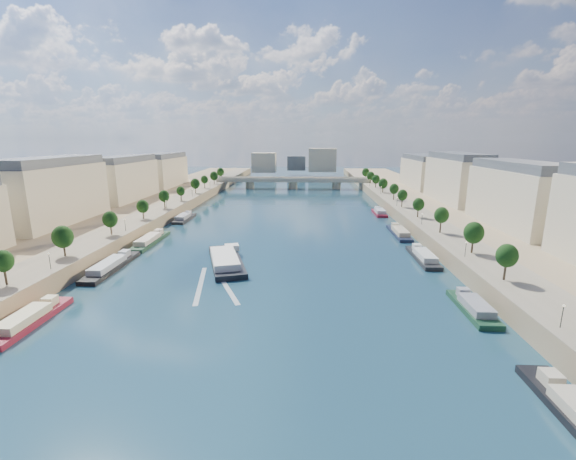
# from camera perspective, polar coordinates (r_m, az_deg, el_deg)

# --- Properties ---
(ground) EXTENTS (700.00, 700.00, 0.00)m
(ground) POSITION_cam_1_polar(r_m,az_deg,el_deg) (160.62, -0.79, 0.41)
(ground) COLOR #0B2232
(ground) RESTS_ON ground
(quay_left) EXTENTS (44.00, 520.00, 5.00)m
(quay_left) POSITION_cam_1_polar(r_m,az_deg,el_deg) (179.33, -24.43, 1.39)
(quay_left) COLOR #9E8460
(quay_left) RESTS_ON ground
(quay_right) EXTENTS (44.00, 520.00, 5.00)m
(quay_right) POSITION_cam_1_polar(r_m,az_deg,el_deg) (171.63, 23.97, 0.94)
(quay_right) COLOR #9E8460
(quay_right) RESTS_ON ground
(pave_left) EXTENTS (14.00, 520.00, 0.10)m
(pave_left) POSITION_cam_1_polar(r_m,az_deg,el_deg) (172.56, -20.06, 2.22)
(pave_left) COLOR gray
(pave_left) RESTS_ON quay_left
(pave_right) EXTENTS (14.00, 520.00, 0.10)m
(pave_right) POSITION_cam_1_polar(r_m,az_deg,el_deg) (166.25, 19.23, 1.88)
(pave_right) COLOR gray
(pave_right) RESTS_ON quay_right
(trees_left) EXTENTS (4.80, 268.80, 8.26)m
(trees_left) POSITION_cam_1_polar(r_m,az_deg,el_deg) (172.73, -19.34, 4.12)
(trees_left) COLOR #382B1E
(trees_left) RESTS_ON ground
(trees_right) EXTENTS (4.80, 268.80, 8.26)m
(trees_right) POSITION_cam_1_polar(r_m,az_deg,el_deg) (174.27, 17.82, 4.31)
(trees_right) COLOR #382B1E
(trees_right) RESTS_ON ground
(lamps_left) EXTENTS (0.36, 200.36, 4.28)m
(lamps_left) POSITION_cam_1_polar(r_m,az_deg,el_deg) (161.29, -20.00, 2.48)
(lamps_left) COLOR black
(lamps_left) RESTS_ON ground
(lamps_right) EXTENTS (0.36, 200.36, 4.28)m
(lamps_right) POSITION_cam_1_polar(r_m,az_deg,el_deg) (169.28, 17.37, 3.16)
(lamps_right) COLOR black
(lamps_right) RESTS_ON ground
(buildings_left) EXTENTS (16.00, 226.00, 23.20)m
(buildings_left) POSITION_cam_1_polar(r_m,az_deg,el_deg) (193.89, -26.69, 6.17)
(buildings_left) COLOR beige
(buildings_left) RESTS_ON ground
(buildings_right) EXTENTS (16.00, 226.00, 23.20)m
(buildings_right) POSITION_cam_1_polar(r_m,az_deg,el_deg) (185.48, 26.82, 5.89)
(buildings_right) COLOR beige
(buildings_right) RESTS_ON ground
(skyline) EXTENTS (79.00, 42.00, 22.00)m
(skyline) POSITION_cam_1_polar(r_m,az_deg,el_deg) (376.41, 1.70, 10.14)
(skyline) COLOR beige
(skyline) RESTS_ON ground
(bridge) EXTENTS (112.00, 12.00, 8.15)m
(bridge) POSITION_cam_1_polar(r_m,az_deg,el_deg) (285.71, 0.73, 7.18)
(bridge) COLOR #C1B79E
(bridge) RESTS_ON ground
(tour_barge) EXTENTS (16.90, 31.05, 4.05)m
(tour_barge) POSITION_cam_1_polar(r_m,az_deg,el_deg) (115.12, -9.18, -4.45)
(tour_barge) COLOR black
(tour_barge) RESTS_ON ground
(wake) EXTENTS (15.10, 25.81, 0.04)m
(wake) POSITION_cam_1_polar(r_m,az_deg,el_deg) (100.30, -11.07, -7.96)
(wake) COLOR silver
(wake) RESTS_ON ground
(moored_barges_left) EXTENTS (5.00, 121.45, 3.60)m
(moored_barges_left) POSITION_cam_1_polar(r_m,az_deg,el_deg) (133.17, -21.85, -2.95)
(moored_barges_left) COLOR maroon
(moored_barges_left) RESTS_ON ground
(moored_barges_right) EXTENTS (5.00, 162.38, 3.60)m
(moored_barges_right) POSITION_cam_1_polar(r_m,az_deg,el_deg) (122.32, 19.73, -4.17)
(moored_barges_right) COLOR black
(moored_barges_right) RESTS_ON ground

